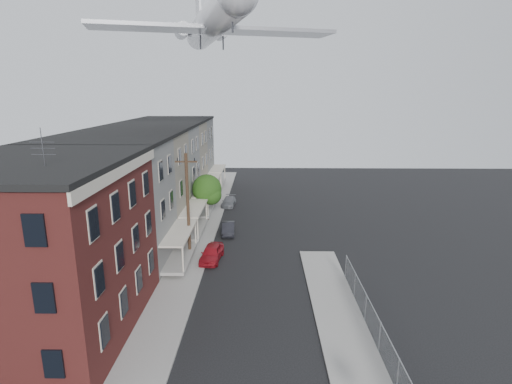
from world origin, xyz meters
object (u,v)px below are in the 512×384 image
at_px(car_far, 229,202).
at_px(car_mid, 228,228).
at_px(airplane, 212,22).
at_px(utility_pole, 188,204).
at_px(car_near, 212,253).
at_px(street_tree, 208,190).

bearing_deg(car_far, car_mid, -80.92).
bearing_deg(airplane, utility_pole, -102.17).
xyz_separation_m(utility_pole, car_far, (2.04, 15.91, -4.13)).
height_order(car_near, airplane, airplane).
bearing_deg(utility_pole, street_tree, 88.11).
relative_size(car_near, airplane, 0.16).
relative_size(street_tree, car_near, 1.33).
distance_m(utility_pole, street_tree, 10.00).
bearing_deg(car_mid, car_far, 90.80).
bearing_deg(car_near, utility_pole, 163.69).
bearing_deg(utility_pole, car_far, 82.70).
distance_m(car_near, car_far, 16.72).
distance_m(utility_pole, airplane, 17.04).
distance_m(car_far, airplane, 21.40).
distance_m(street_tree, car_near, 11.22).
height_order(car_mid, airplane, airplane).
height_order(car_near, car_far, car_near).
bearing_deg(airplane, car_mid, -48.15).
relative_size(car_far, airplane, 0.15).
bearing_deg(street_tree, car_far, 74.05).
xyz_separation_m(street_tree, airplane, (1.21, -2.78, 16.62)).
bearing_deg(car_near, car_mid, 88.51).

